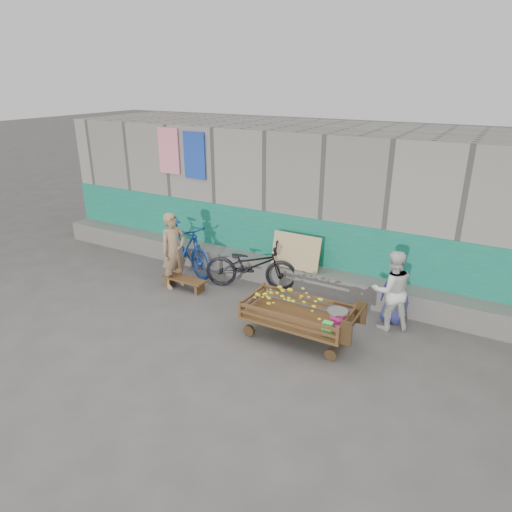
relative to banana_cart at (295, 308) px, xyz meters
The scene contains 9 objects.
ground 1.33m from the banana_cart, 153.06° to the right, with size 80.00×80.00×0.00m, color #4E4B47.
building_wall 3.78m from the banana_cart, 107.22° to the left, with size 12.00×3.50×3.00m.
banana_cart is the anchor object (origin of this frame).
bench 2.79m from the banana_cart, 167.96° to the left, with size 0.94×0.28×0.23m.
vendor_man 3.01m from the banana_cart, 168.49° to the left, with size 0.56×0.37×1.54m, color #9E7E59.
woman 1.65m from the banana_cart, 41.35° to the left, with size 0.68×0.53×1.39m, color white.
child 1.81m from the banana_cart, 46.87° to the left, with size 0.49×0.32×1.00m, color #353B8D.
bicycle_dark 2.04m from the banana_cart, 140.52° to the left, with size 0.64×1.84×0.97m, color black.
bicycle_blue 3.47m from the banana_cart, 158.02° to the left, with size 0.53×1.86×1.12m, color navy.
Camera 1 is at (3.72, -5.37, 3.99)m, focal length 32.00 mm.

